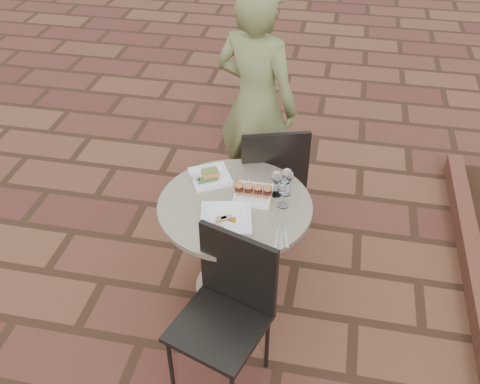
% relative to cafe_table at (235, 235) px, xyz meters
% --- Properties ---
extents(ground, '(60.00, 60.00, 0.00)m').
position_rel_cafe_table_xyz_m(ground, '(-0.05, -0.11, -0.48)').
color(ground, brown).
rests_on(ground, ground).
extents(cafe_table, '(0.90, 0.90, 0.73)m').
position_rel_cafe_table_xyz_m(cafe_table, '(0.00, 0.00, 0.00)').
color(cafe_table, gray).
rests_on(cafe_table, ground).
extents(chair_far, '(0.56, 0.56, 0.93)m').
position_rel_cafe_table_xyz_m(chair_far, '(0.13, 0.58, 0.07)').
color(chair_far, black).
rests_on(chair_far, ground).
extents(chair_near, '(0.56, 0.56, 0.93)m').
position_rel_cafe_table_xyz_m(chair_near, '(0.08, -0.57, 0.07)').
color(chair_near, black).
rests_on(chair_near, ground).
extents(diner, '(0.72, 0.59, 1.71)m').
position_rel_cafe_table_xyz_m(diner, '(-0.05, 0.95, 0.37)').
color(diner, olive).
rests_on(diner, ground).
extents(plate_salmon, '(0.31, 0.31, 0.06)m').
position_rel_cafe_table_xyz_m(plate_salmon, '(-0.20, 0.21, 0.26)').
color(plate_salmon, white).
rests_on(plate_salmon, cafe_table).
extents(plate_sliders, '(0.23, 0.22, 0.14)m').
position_rel_cafe_table_xyz_m(plate_sliders, '(0.09, 0.09, 0.28)').
color(plate_sliders, white).
rests_on(plate_sliders, cafe_table).
extents(plate_tuna, '(0.33, 0.33, 0.03)m').
position_rel_cafe_table_xyz_m(plate_tuna, '(-0.02, -0.16, 0.26)').
color(plate_tuna, white).
rests_on(plate_tuna, cafe_table).
extents(wine_glass_right, '(0.08, 0.08, 0.19)m').
position_rel_cafe_table_xyz_m(wine_glass_right, '(0.27, 0.04, 0.38)').
color(wine_glass_right, white).
rests_on(wine_glass_right, cafe_table).
extents(wine_glass_mid, '(0.07, 0.07, 0.17)m').
position_rel_cafe_table_xyz_m(wine_glass_mid, '(0.22, 0.13, 0.37)').
color(wine_glass_mid, white).
rests_on(wine_glass_mid, cafe_table).
extents(wine_glass_far, '(0.08, 0.08, 0.18)m').
position_rel_cafe_table_xyz_m(wine_glass_far, '(0.28, 0.15, 0.37)').
color(wine_glass_far, white).
rests_on(wine_glass_far, cafe_table).
extents(steel_ramekin, '(0.07, 0.07, 0.04)m').
position_rel_cafe_table_xyz_m(steel_ramekin, '(-0.28, 0.16, 0.27)').
color(steel_ramekin, silver).
rests_on(steel_ramekin, cafe_table).
extents(cutlery_set, '(0.12, 0.21, 0.00)m').
position_rel_cafe_table_xyz_m(cutlery_set, '(0.30, -0.23, 0.25)').
color(cutlery_set, silver).
rests_on(cutlery_set, cafe_table).
extents(planter_curb, '(0.12, 3.00, 0.15)m').
position_rel_cafe_table_xyz_m(planter_curb, '(1.55, 0.19, -0.41)').
color(planter_curb, brown).
rests_on(planter_curb, ground).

